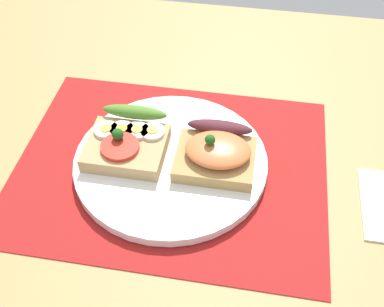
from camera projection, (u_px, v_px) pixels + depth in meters
ground_plane at (171, 174)px, 67.53cm from camera, size 120.00×90.00×3.20cm
placemat at (171, 166)px, 66.25cm from camera, size 43.12×33.89×0.30cm
plate at (171, 162)px, 65.63cm from camera, size 26.75×26.75×1.40cm
sandwich_egg_tomato at (128, 140)px, 65.38cm from camera, size 10.73×10.62×4.31cm
sandwich_salmon at (216, 154)px, 63.16cm from camera, size 10.67×10.11×5.25cm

